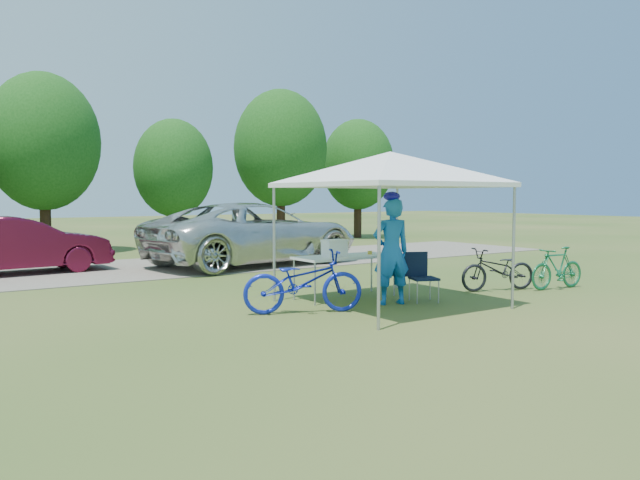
{
  "coord_description": "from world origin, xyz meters",
  "views": [
    {
      "loc": [
        -7.27,
        -8.41,
        1.96
      ],
      "look_at": [
        -0.13,
        2.0,
        1.05
      ],
      "focal_mm": 35.0,
      "sensor_mm": 36.0,
      "label": 1
    }
  ],
  "objects_px": {
    "cyclist": "(391,251)",
    "cooler": "(334,248)",
    "bike_green": "(557,268)",
    "bike_dark": "(498,269)",
    "bike_blue": "(303,282)",
    "folding_chair": "(420,272)",
    "sedan": "(19,245)",
    "minivan": "(254,233)",
    "folding_table": "(345,258)"
  },
  "relations": [
    {
      "from": "cyclist",
      "to": "cooler",
      "type": "bearing_deg",
      "value": -47.44
    },
    {
      "from": "bike_green",
      "to": "bike_dark",
      "type": "height_order",
      "value": "same"
    },
    {
      "from": "bike_blue",
      "to": "bike_dark",
      "type": "bearing_deg",
      "value": -70.58
    },
    {
      "from": "folding_chair",
      "to": "bike_green",
      "type": "xyz_separation_m",
      "value": [
        3.4,
        -0.54,
        -0.09
      ]
    },
    {
      "from": "bike_blue",
      "to": "sedan",
      "type": "xyz_separation_m",
      "value": [
        -3.05,
        8.28,
        0.2
      ]
    },
    {
      "from": "bike_blue",
      "to": "minivan",
      "type": "xyz_separation_m",
      "value": [
        2.8,
        6.84,
        0.37
      ]
    },
    {
      "from": "minivan",
      "to": "sedan",
      "type": "height_order",
      "value": "minivan"
    },
    {
      "from": "cooler",
      "to": "bike_green",
      "type": "bearing_deg",
      "value": -19.18
    },
    {
      "from": "cooler",
      "to": "folding_table",
      "type": "bearing_deg",
      "value": 0.0
    },
    {
      "from": "folding_table",
      "to": "cyclist",
      "type": "distance_m",
      "value": 1.07
    },
    {
      "from": "bike_dark",
      "to": "minivan",
      "type": "relative_size",
      "value": 0.27
    },
    {
      "from": "sedan",
      "to": "cyclist",
      "type": "bearing_deg",
      "value": -154.6
    },
    {
      "from": "cyclist",
      "to": "sedan",
      "type": "height_order",
      "value": "cyclist"
    },
    {
      "from": "bike_blue",
      "to": "sedan",
      "type": "relative_size",
      "value": 0.47
    },
    {
      "from": "cooler",
      "to": "bike_green",
      "type": "xyz_separation_m",
      "value": [
        4.6,
        -1.6,
        -0.53
      ]
    },
    {
      "from": "bike_green",
      "to": "cyclist",
      "type": "bearing_deg",
      "value": -91.71
    },
    {
      "from": "folding_table",
      "to": "cooler",
      "type": "bearing_deg",
      "value": 180.0
    },
    {
      "from": "cooler",
      "to": "sedan",
      "type": "xyz_separation_m",
      "value": [
        -4.29,
        7.45,
        -0.25
      ]
    },
    {
      "from": "folding_chair",
      "to": "bike_dark",
      "type": "xyz_separation_m",
      "value": [
        2.19,
        -0.01,
        -0.09
      ]
    },
    {
      "from": "cooler",
      "to": "minivan",
      "type": "relative_size",
      "value": 0.07
    },
    {
      "from": "folding_chair",
      "to": "minivan",
      "type": "relative_size",
      "value": 0.14
    },
    {
      "from": "folding_table",
      "to": "sedan",
      "type": "xyz_separation_m",
      "value": [
        -4.54,
        7.45,
        -0.04
      ]
    },
    {
      "from": "cooler",
      "to": "bike_blue",
      "type": "height_order",
      "value": "cooler"
    },
    {
      "from": "sedan",
      "to": "cooler",
      "type": "bearing_deg",
      "value": -154.26
    },
    {
      "from": "minivan",
      "to": "bike_green",
      "type": "bearing_deg",
      "value": -165.7
    },
    {
      "from": "folding_table",
      "to": "folding_chair",
      "type": "relative_size",
      "value": 2.18
    },
    {
      "from": "cooler",
      "to": "bike_blue",
      "type": "xyz_separation_m",
      "value": [
        -1.24,
        -0.83,
        -0.45
      ]
    },
    {
      "from": "folding_chair",
      "to": "bike_green",
      "type": "bearing_deg",
      "value": 13.44
    },
    {
      "from": "bike_blue",
      "to": "folding_table",
      "type": "bearing_deg",
      "value": -38.54
    },
    {
      "from": "bike_green",
      "to": "minivan",
      "type": "distance_m",
      "value": 8.2
    },
    {
      "from": "folding_chair",
      "to": "sedan",
      "type": "relative_size",
      "value": 0.21
    },
    {
      "from": "bike_blue",
      "to": "bike_dark",
      "type": "relative_size",
      "value": 1.19
    },
    {
      "from": "cooler",
      "to": "cyclist",
      "type": "bearing_deg",
      "value": -62.92
    },
    {
      "from": "bike_green",
      "to": "bike_dark",
      "type": "distance_m",
      "value": 1.33
    },
    {
      "from": "cooler",
      "to": "minivan",
      "type": "distance_m",
      "value": 6.21
    },
    {
      "from": "bike_blue",
      "to": "bike_green",
      "type": "relative_size",
      "value": 1.36
    },
    {
      "from": "bike_dark",
      "to": "folding_table",
      "type": "bearing_deg",
      "value": -92.23
    },
    {
      "from": "folding_chair",
      "to": "cooler",
      "type": "height_order",
      "value": "cooler"
    },
    {
      "from": "folding_table",
      "to": "bike_blue",
      "type": "height_order",
      "value": "bike_blue"
    },
    {
      "from": "cyclist",
      "to": "bike_green",
      "type": "height_order",
      "value": "cyclist"
    },
    {
      "from": "bike_blue",
      "to": "bike_green",
      "type": "distance_m",
      "value": 5.89
    },
    {
      "from": "cooler",
      "to": "minivan",
      "type": "height_order",
      "value": "minivan"
    },
    {
      "from": "sedan",
      "to": "bike_blue",
      "type": "bearing_deg",
      "value": -163.99
    },
    {
      "from": "bike_green",
      "to": "bike_dark",
      "type": "xyz_separation_m",
      "value": [
        -1.22,
        0.53,
        -0.0
      ]
    },
    {
      "from": "folding_table",
      "to": "folding_chair",
      "type": "distance_m",
      "value": 1.43
    },
    {
      "from": "cooler",
      "to": "bike_green",
      "type": "height_order",
      "value": "cooler"
    },
    {
      "from": "cooler",
      "to": "cyclist",
      "type": "xyz_separation_m",
      "value": [
        0.52,
        -1.02,
        -0.02
      ]
    },
    {
      "from": "folding_chair",
      "to": "bike_blue",
      "type": "distance_m",
      "value": 2.45
    },
    {
      "from": "bike_blue",
      "to": "bike_dark",
      "type": "height_order",
      "value": "bike_blue"
    },
    {
      "from": "bike_green",
      "to": "sedan",
      "type": "xyz_separation_m",
      "value": [
        -8.88,
        9.05,
        0.29
      ]
    }
  ]
}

